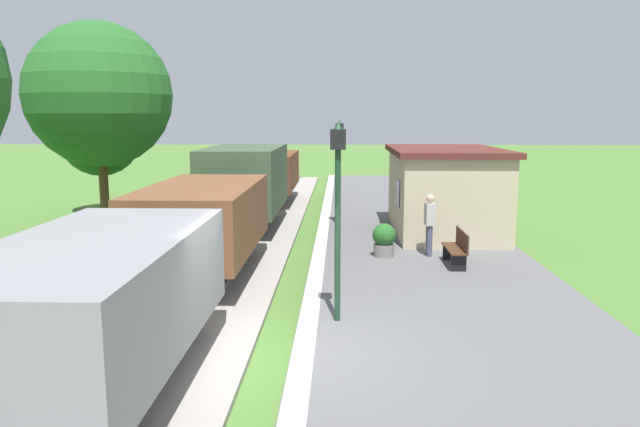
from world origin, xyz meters
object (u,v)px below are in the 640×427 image
at_px(potted_planter, 384,239).
at_px(tree_trackside_far, 99,95).
at_px(lamp_post_far, 339,153).
at_px(station_hut, 444,190).
at_px(tree_field_left, 100,136).
at_px(bench_near_hut, 457,248).
at_px(freight_train, 229,201).
at_px(lamp_post_near, 338,185).
at_px(person_waiting, 429,222).

bearing_deg(potted_planter, tree_trackside_far, 158.72).
distance_m(lamp_post_far, tree_trackside_far, 8.16).
distance_m(station_hut, tree_field_left, 14.39).
bearing_deg(lamp_post_far, bench_near_hut, -61.70).
distance_m(station_hut, lamp_post_far, 3.80).
bearing_deg(tree_trackside_far, bench_near_hut, -22.44).
bearing_deg(freight_train, potted_planter, -22.57).
distance_m(freight_train, tree_trackside_far, 5.79).
bearing_deg(lamp_post_far, tree_field_left, 158.55).
bearing_deg(freight_train, tree_trackside_far, 160.06).
bearing_deg(freight_train, bench_near_hut, -24.15).
xyz_separation_m(freight_train, bench_near_hut, (6.39, -2.87, -0.76)).
bearing_deg(bench_near_hut, lamp_post_near, -125.12).
distance_m(station_hut, potted_planter, 4.36).
relative_size(potted_planter, tree_trackside_far, 0.13).
relative_size(freight_train, tree_trackside_far, 3.67).
bearing_deg(freight_train, lamp_post_far, 39.93).
distance_m(lamp_post_far, tree_field_left, 10.70).
bearing_deg(potted_planter, freight_train, 157.43).
relative_size(freight_train, potted_planter, 28.38).
bearing_deg(lamp_post_near, bench_near_hut, 54.88).
height_order(station_hut, tree_field_left, tree_field_left).
distance_m(bench_near_hut, lamp_post_near, 5.69).
bearing_deg(station_hut, tree_trackside_far, -179.52).
bearing_deg(tree_field_left, potted_planter, -37.57).
bearing_deg(person_waiting, bench_near_hut, 113.92).
xyz_separation_m(bench_near_hut, lamp_post_near, (-3.05, -4.33, 2.08)).
bearing_deg(tree_trackside_far, potted_planter, -21.28).
relative_size(person_waiting, lamp_post_far, 0.46).
relative_size(freight_train, bench_near_hut, 17.33).
height_order(bench_near_hut, person_waiting, person_waiting).
bearing_deg(station_hut, tree_field_left, 159.64).
distance_m(bench_near_hut, tree_trackside_far, 12.45).
height_order(bench_near_hut, tree_field_left, tree_field_left).
bearing_deg(station_hut, person_waiting, -105.51).
height_order(bench_near_hut, lamp_post_near, lamp_post_near).
relative_size(lamp_post_near, lamp_post_far, 1.00).
relative_size(bench_near_hut, tree_trackside_far, 0.21).
height_order(person_waiting, potted_planter, person_waiting).
height_order(potted_planter, tree_field_left, tree_field_left).
height_order(freight_train, tree_trackside_far, tree_trackside_far).
relative_size(freight_train, tree_field_left, 5.32).
bearing_deg(tree_trackside_far, freight_train, -19.94).
xyz_separation_m(person_waiting, lamp_post_near, (-2.48, -5.41, 1.62)).
bearing_deg(lamp_post_near, person_waiting, 65.35).
bearing_deg(lamp_post_near, lamp_post_far, 90.00).
relative_size(station_hut, tree_trackside_far, 0.82).
bearing_deg(person_waiting, tree_trackside_far, -22.22).
bearing_deg(person_waiting, lamp_post_far, -65.46).
relative_size(freight_train, person_waiting, 15.20).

